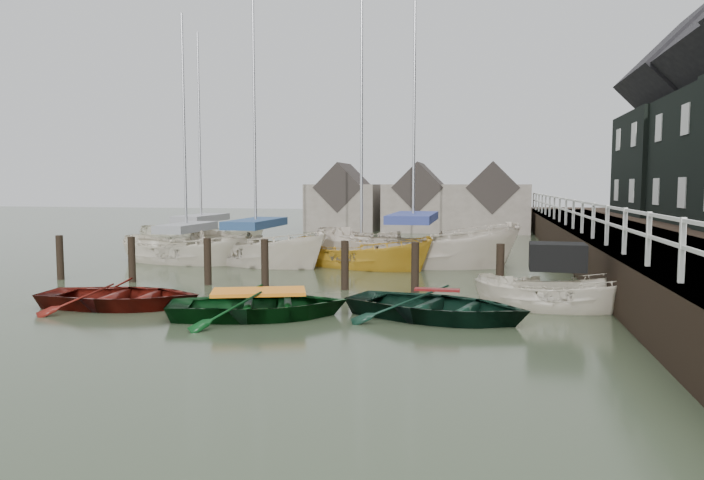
% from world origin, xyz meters
% --- Properties ---
extents(ground, '(120.00, 120.00, 0.00)m').
position_xyz_m(ground, '(0.00, 0.00, 0.00)').
color(ground, '#2E3622').
rests_on(ground, ground).
extents(pier, '(3.04, 32.00, 2.70)m').
position_xyz_m(pier, '(9.48, 10.00, 0.71)').
color(pier, black).
rests_on(pier, ground).
extents(mooring_pilings, '(13.72, 0.22, 1.80)m').
position_xyz_m(mooring_pilings, '(-1.11, 3.00, 0.50)').
color(mooring_pilings, black).
rests_on(mooring_pilings, ground).
extents(far_sheds, '(14.00, 4.08, 4.39)m').
position_xyz_m(far_sheds, '(0.83, 26.00, 1.86)').
color(far_sheds, '#665B51').
rests_on(far_sheds, ground).
extents(rowboat_red, '(4.19, 3.17, 0.82)m').
position_xyz_m(rowboat_red, '(-3.60, -0.63, 0.00)').
color(rowboat_red, '#4F100B').
rests_on(rowboat_red, ground).
extents(rowboat_green, '(4.72, 4.00, 0.83)m').
position_xyz_m(rowboat_green, '(0.12, -1.04, 0.00)').
color(rowboat_green, black).
rests_on(rowboat_green, ground).
extents(rowboat_dkgreen, '(4.82, 4.04, 0.86)m').
position_xyz_m(rowboat_dkgreen, '(4.06, -0.38, 0.00)').
color(rowboat_dkgreen, black).
rests_on(rowboat_dkgreen, ground).
extents(motorboat, '(3.95, 1.62, 2.33)m').
position_xyz_m(motorboat, '(6.80, 1.29, 0.11)').
color(motorboat, beige).
rests_on(motorboat, ground).
extents(sailboat_a, '(6.09, 3.15, 10.46)m').
position_xyz_m(sailboat_a, '(-6.11, 7.84, 0.07)').
color(sailboat_a, beige).
rests_on(sailboat_a, ground).
extents(sailboat_b, '(7.10, 4.96, 11.06)m').
position_xyz_m(sailboat_b, '(-3.37, 8.03, 0.06)').
color(sailboat_b, beige).
rests_on(sailboat_b, ground).
extents(sailboat_c, '(6.16, 4.21, 10.94)m').
position_xyz_m(sailboat_c, '(0.69, 8.01, 0.02)').
color(sailboat_c, gold).
rests_on(sailboat_c, ground).
extents(sailboat_d, '(8.00, 3.64, 11.67)m').
position_xyz_m(sailboat_d, '(2.47, 8.94, 0.06)').
color(sailboat_d, beige).
rests_on(sailboat_d, ground).
extents(sailboat_e, '(6.62, 3.11, 10.92)m').
position_xyz_m(sailboat_e, '(-7.48, 12.00, 0.06)').
color(sailboat_e, beige).
rests_on(sailboat_e, ground).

